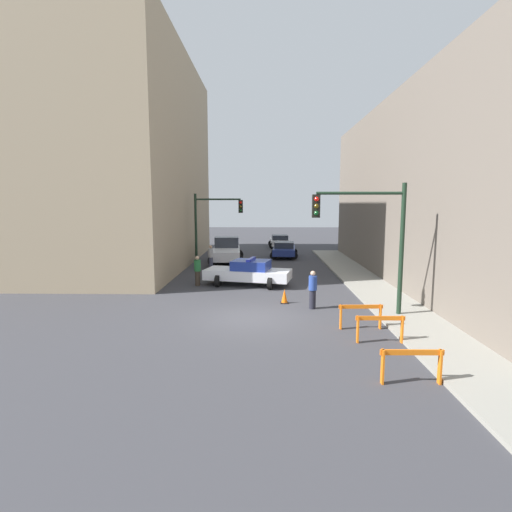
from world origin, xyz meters
name	(u,v)px	position (x,y,z in m)	size (l,w,h in m)	color
ground_plane	(252,318)	(0.00, 0.00, 0.00)	(120.00, 120.00, 0.00)	#38383D
sidewalk_right	(409,317)	(6.20, 0.00, 0.06)	(2.40, 44.00, 0.12)	gray
building_corner_left	(94,162)	(-12.00, 14.00, 7.53)	(14.00, 20.00, 15.07)	tan
building_right	(490,191)	(13.40, 8.00, 5.24)	(12.00, 28.00, 10.48)	#6B6056
traffic_light_near	(373,229)	(4.73, 0.30, 3.53)	(3.64, 0.35, 5.20)	black
traffic_light_far	(211,219)	(-3.30, 12.81, 3.40)	(3.44, 0.35, 5.20)	black
police_car	(249,272)	(-0.39, 6.39, 0.72)	(4.99, 3.00, 1.52)	white
white_truck	(227,250)	(-2.44, 15.05, 0.91)	(2.89, 5.53, 1.90)	silver
parked_car_near	(284,249)	(2.14, 17.96, 0.67)	(2.47, 4.41, 1.31)	navy
parked_car_mid	(280,241)	(2.04, 25.34, 0.67)	(2.35, 4.35, 1.31)	silver
pedestrian_crossing	(197,270)	(-3.20, 6.16, 0.86)	(0.43, 0.43, 1.66)	#382D23
pedestrian_corner	(211,257)	(-3.22, 11.75, 0.86)	(0.45, 0.45, 1.66)	#474C66
pedestrian_sidewalk	(313,289)	(2.57, 1.44, 0.86)	(0.51, 0.51, 1.66)	black
barrier_front	(412,361)	(4.20, -5.77, 0.62)	(1.60, 0.18, 0.90)	orange
barrier_mid	(380,325)	(4.26, -2.78, 0.62)	(1.60, 0.17, 0.90)	orange
barrier_back	(361,312)	(3.98, -1.34, 0.62)	(1.60, 0.23, 0.90)	orange
traffic_cone	(284,296)	(1.40, 2.37, 0.32)	(0.36, 0.36, 0.66)	black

